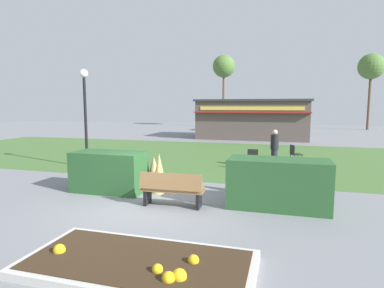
% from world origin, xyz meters
% --- Properties ---
extents(ground_plane, '(80.00, 80.00, 0.00)m').
position_xyz_m(ground_plane, '(0.00, 0.00, 0.00)').
color(ground_plane, slate).
extents(lawn_patch, '(36.00, 12.00, 0.01)m').
position_xyz_m(lawn_patch, '(0.00, 9.12, 0.00)').
color(lawn_patch, '#446B33').
rests_on(lawn_patch, ground_plane).
extents(flower_bed, '(3.89, 1.91, 0.31)m').
position_xyz_m(flower_bed, '(1.27, -3.09, 0.09)').
color(flower_bed, beige).
rests_on(flower_bed, ground_plane).
extents(park_bench, '(1.72, 0.59, 0.95)m').
position_xyz_m(park_bench, '(0.70, 0.19, 0.48)').
color(park_bench, olive).
rests_on(park_bench, ground_plane).
extents(hedge_left, '(2.27, 1.10, 1.27)m').
position_xyz_m(hedge_left, '(-1.74, 1.14, 0.63)').
color(hedge_left, '#28562B').
rests_on(hedge_left, ground_plane).
extents(hedge_right, '(2.63, 1.10, 1.31)m').
position_xyz_m(hedge_right, '(3.43, 0.89, 0.66)').
color(hedge_right, '#28562B').
rests_on(hedge_right, ground_plane).
extents(ornamental_grass_behind_left, '(0.54, 0.54, 1.24)m').
position_xyz_m(ornamental_grass_behind_left, '(-0.17, 1.45, 0.62)').
color(ornamental_grass_behind_left, tan).
rests_on(ornamental_grass_behind_left, ground_plane).
extents(ornamental_grass_behind_right, '(0.64, 0.64, 1.01)m').
position_xyz_m(ornamental_grass_behind_right, '(-0.65, 2.17, 0.51)').
color(ornamental_grass_behind_right, tan).
rests_on(ornamental_grass_behind_right, ground_plane).
extents(ornamental_grass_behind_center, '(0.56, 0.56, 1.21)m').
position_xyz_m(ornamental_grass_behind_center, '(2.40, 2.11, 0.60)').
color(ornamental_grass_behind_center, tan).
rests_on(ornamental_grass_behind_center, ground_plane).
extents(lamppost_mid, '(0.36, 0.36, 4.26)m').
position_xyz_m(lamppost_mid, '(-4.79, 4.44, 2.68)').
color(lamppost_mid, black).
rests_on(lamppost_mid, ground_plane).
extents(trash_bin, '(0.52, 0.52, 0.81)m').
position_xyz_m(trash_bin, '(3.43, 0.68, 0.40)').
color(trash_bin, '#2D4233').
rests_on(trash_bin, ground_plane).
extents(food_kiosk, '(9.00, 4.91, 3.20)m').
position_xyz_m(food_kiosk, '(1.02, 19.27, 1.61)').
color(food_kiosk, '#594C47').
rests_on(food_kiosk, ground_plane).
extents(cafe_chair_west, '(0.58, 0.58, 0.89)m').
position_xyz_m(cafe_chair_west, '(4.04, 7.84, 0.53)').
color(cafe_chair_west, black).
rests_on(cafe_chair_west, ground_plane).
extents(cafe_chair_east, '(0.45, 0.45, 0.89)m').
position_xyz_m(cafe_chair_east, '(2.30, 5.92, 0.53)').
color(cafe_chair_east, black).
rests_on(cafe_chair_east, ground_plane).
extents(person_strolling, '(0.34, 0.34, 1.69)m').
position_xyz_m(person_strolling, '(3.17, 6.40, 0.86)').
color(person_strolling, '#23232D').
rests_on(person_strolling, ground_plane).
extents(parked_car_west_slot, '(4.32, 2.30, 1.20)m').
position_xyz_m(parked_car_west_slot, '(-3.29, 26.71, 0.64)').
color(parked_car_west_slot, black).
rests_on(parked_car_west_slot, ground_plane).
extents(parked_car_center_slot, '(4.29, 2.23, 1.20)m').
position_xyz_m(parked_car_center_slot, '(2.25, 26.71, 0.64)').
color(parked_car_center_slot, navy).
rests_on(parked_car_center_slot, ground_plane).
extents(tree_left_bg, '(2.80, 2.80, 8.37)m').
position_xyz_m(tree_left_bg, '(12.52, 32.36, 6.89)').
color(tree_left_bg, brown).
rests_on(tree_left_bg, ground_plane).
extents(tree_right_bg, '(2.80, 2.80, 8.99)m').
position_xyz_m(tree_right_bg, '(-4.01, 32.96, 7.49)').
color(tree_right_bg, brown).
rests_on(tree_right_bg, ground_plane).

